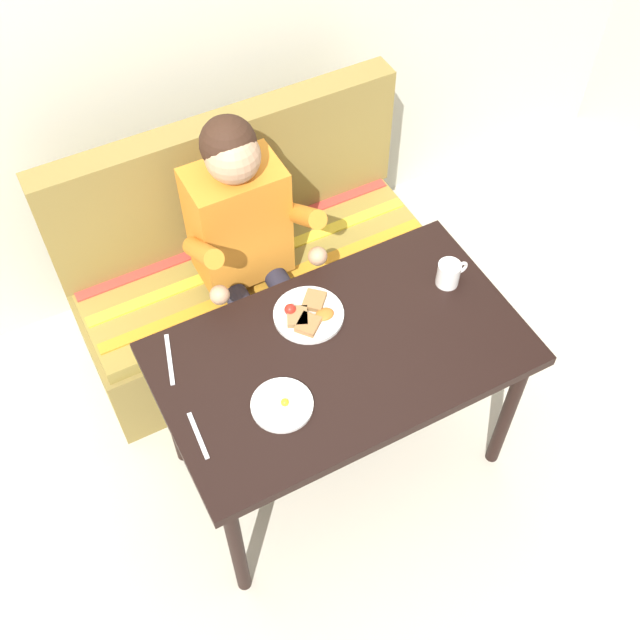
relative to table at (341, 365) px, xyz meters
The scene contains 9 objects.
ground_plane 0.65m from the table, ahead, with size 8.00×8.00×0.00m, color beige.
table is the anchor object (origin of this frame).
couch 0.83m from the table, 90.00° to the left, with size 1.44×0.56×1.00m.
person 0.60m from the table, 96.46° to the left, with size 0.45×0.61×1.21m.
plate_breakfast 0.20m from the table, 100.62° to the left, with size 0.24×0.24×0.05m.
plate_eggs 0.30m from the table, 159.68° to the right, with size 0.19×0.19×0.04m.
coffee_mug 0.49m from the table, 10.02° to the left, with size 0.12×0.08×0.09m.
fork 0.54m from the table, behind, with size 0.01×0.17×0.01m, color silver.
knife 0.56m from the table, 155.74° to the left, with size 0.01×0.20×0.01m, color silver.
Camera 1 is at (-0.75, -1.26, 2.82)m, focal length 44.11 mm.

